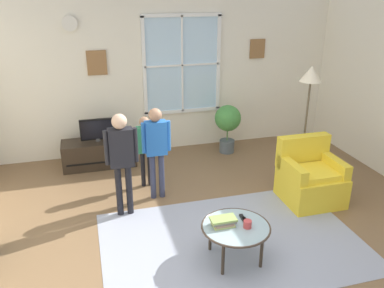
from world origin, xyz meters
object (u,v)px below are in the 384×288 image
at_px(floor_lamp, 310,86).
at_px(coffee_table, 236,228).
at_px(remote_near_cup, 246,221).
at_px(person_blue_shirt, 156,143).
at_px(book_stack, 223,222).
at_px(potted_plant_by_window, 228,122).
at_px(cup, 248,224).
at_px(person_green_shirt, 145,143).
at_px(person_black_shirt, 122,154).
at_px(tv_stand, 99,153).
at_px(armchair, 310,178).
at_px(remote_near_books, 243,218).
at_px(television, 97,130).

bearing_deg(floor_lamp, coffee_table, -137.60).
relative_size(remote_near_cup, person_blue_shirt, 0.11).
height_order(book_stack, potted_plant_by_window, potted_plant_by_window).
height_order(cup, remote_near_cup, cup).
relative_size(person_green_shirt, person_blue_shirt, 0.82).
height_order(person_black_shirt, potted_plant_by_window, person_black_shirt).
xyz_separation_m(tv_stand, cup, (1.40, -2.94, 0.24)).
xyz_separation_m(armchair, cup, (-1.37, -1.00, 0.13)).
bearing_deg(coffee_table, remote_near_cup, 18.08).
bearing_deg(remote_near_books, armchair, 31.72).
bearing_deg(floor_lamp, remote_near_cup, -136.07).
distance_m(cup, person_black_shirt, 1.80).
distance_m(book_stack, person_black_shirt, 1.57).
distance_m(book_stack, remote_near_books, 0.26).
bearing_deg(person_black_shirt, cup, -48.18).
bearing_deg(person_green_shirt, cup, -69.44).
bearing_deg(floor_lamp, potted_plant_by_window, 118.47).
distance_m(cup, remote_near_books, 0.17).
relative_size(television, potted_plant_by_window, 0.62).
bearing_deg(remote_near_cup, person_blue_shirt, 114.29).
bearing_deg(potted_plant_by_window, person_black_shirt, -141.22).
bearing_deg(person_black_shirt, coffee_table, -49.76).
height_order(tv_stand, book_stack, book_stack).
bearing_deg(television, remote_near_cup, -63.35).
bearing_deg(potted_plant_by_window, book_stack, -111.09).
bearing_deg(remote_near_books, book_stack, -165.85).
relative_size(person_blue_shirt, floor_lamp, 0.75).
bearing_deg(potted_plant_by_window, television, 179.61).
relative_size(person_black_shirt, potted_plant_by_window, 1.59).
bearing_deg(person_blue_shirt, armchair, -17.16).
distance_m(armchair, person_blue_shirt, 2.19).
xyz_separation_m(armchair, floor_lamp, (0.21, 0.59, 1.16)).
xyz_separation_m(cup, person_black_shirt, (-1.17, 1.30, 0.41)).
height_order(person_black_shirt, floor_lamp, floor_lamp).
bearing_deg(cup, television, 115.52).
distance_m(remote_near_books, floor_lamp, 2.36).
xyz_separation_m(tv_stand, person_blue_shirt, (0.73, -1.31, 0.61)).
xyz_separation_m(person_black_shirt, person_green_shirt, (0.41, 0.72, -0.19)).
bearing_deg(floor_lamp, cup, -134.67).
bearing_deg(armchair, floor_lamp, 70.60).
bearing_deg(floor_lamp, television, 155.62).
bearing_deg(person_blue_shirt, person_black_shirt, -146.75).
height_order(coffee_table, potted_plant_by_window, potted_plant_by_window).
bearing_deg(person_green_shirt, armchair, -25.72).
bearing_deg(coffee_table, tv_stand, 114.13).
relative_size(television, person_green_shirt, 0.50).
bearing_deg(armchair, coffee_table, -147.28).
bearing_deg(remote_near_books, floor_lamp, 42.42).
bearing_deg(cup, person_green_shirt, 110.56).
xyz_separation_m(remote_near_books, potted_plant_by_window, (0.83, 2.76, 0.14)).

